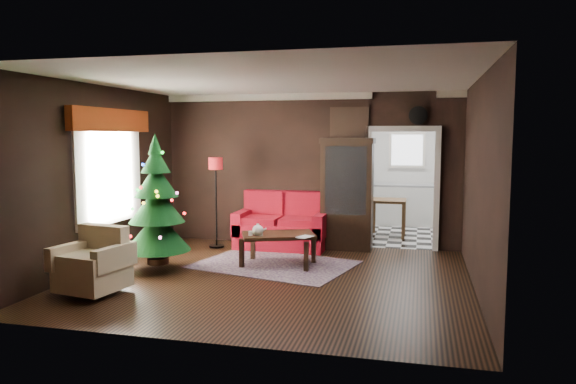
% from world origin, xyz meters
% --- Properties ---
extents(floor, '(5.50, 5.50, 0.00)m').
position_xyz_m(floor, '(0.00, 0.00, 0.00)').
color(floor, black).
rests_on(floor, ground).
extents(ceiling, '(5.50, 5.50, 0.00)m').
position_xyz_m(ceiling, '(0.00, 0.00, 2.80)').
color(ceiling, white).
rests_on(ceiling, ground).
extents(wall_back, '(5.50, 0.00, 5.50)m').
position_xyz_m(wall_back, '(0.00, 2.50, 1.40)').
color(wall_back, black).
rests_on(wall_back, ground).
extents(wall_front, '(5.50, 0.00, 5.50)m').
position_xyz_m(wall_front, '(0.00, -2.50, 1.40)').
color(wall_front, black).
rests_on(wall_front, ground).
extents(wall_left, '(0.00, 5.50, 5.50)m').
position_xyz_m(wall_left, '(-2.75, 0.00, 1.40)').
color(wall_left, black).
rests_on(wall_left, ground).
extents(wall_right, '(0.00, 5.50, 5.50)m').
position_xyz_m(wall_right, '(2.75, 0.00, 1.40)').
color(wall_right, black).
rests_on(wall_right, ground).
extents(doorway, '(1.10, 0.10, 2.10)m').
position_xyz_m(doorway, '(1.70, 2.50, 1.05)').
color(doorway, white).
rests_on(doorway, ground).
extents(left_window, '(0.05, 1.60, 1.40)m').
position_xyz_m(left_window, '(-2.71, 0.20, 1.45)').
color(left_window, white).
rests_on(left_window, wall_left).
extents(valance, '(0.12, 2.10, 0.35)m').
position_xyz_m(valance, '(-2.63, 0.20, 2.27)').
color(valance, maroon).
rests_on(valance, wall_left).
extents(kitchen_floor, '(3.00, 3.00, 0.00)m').
position_xyz_m(kitchen_floor, '(1.70, 4.00, 0.00)').
color(kitchen_floor, white).
rests_on(kitchen_floor, ground).
extents(kitchen_window, '(0.70, 0.06, 0.70)m').
position_xyz_m(kitchen_window, '(1.70, 5.45, 1.70)').
color(kitchen_window, white).
rests_on(kitchen_window, ground).
extents(rug, '(2.69, 2.22, 0.01)m').
position_xyz_m(rug, '(-0.19, 0.77, 0.01)').
color(rug, '#604454').
rests_on(rug, ground).
extents(loveseat, '(1.70, 0.90, 1.00)m').
position_xyz_m(loveseat, '(-0.40, 2.05, 0.50)').
color(loveseat, maroon).
rests_on(loveseat, ground).
extents(curio_cabinet, '(0.90, 0.45, 1.90)m').
position_xyz_m(curio_cabinet, '(0.75, 2.27, 0.95)').
color(curio_cabinet, black).
rests_on(curio_cabinet, ground).
extents(floor_lamp, '(0.32, 0.32, 1.62)m').
position_xyz_m(floor_lamp, '(-1.55, 1.77, 0.83)').
color(floor_lamp, black).
rests_on(floor_lamp, ground).
extents(christmas_tree, '(1.15, 1.15, 1.91)m').
position_xyz_m(christmas_tree, '(-1.83, 0.06, 1.05)').
color(christmas_tree, black).
rests_on(christmas_tree, ground).
extents(armchair, '(0.89, 0.89, 0.78)m').
position_xyz_m(armchair, '(-2.05, -1.29, 0.46)').
color(armchair, '#9D876B').
rests_on(armchair, ground).
extents(coffee_table, '(1.27, 1.02, 0.50)m').
position_xyz_m(coffee_table, '(-0.12, 0.76, 0.26)').
color(coffee_table, black).
rests_on(coffee_table, rug).
extents(teapot, '(0.25, 0.25, 0.18)m').
position_xyz_m(teapot, '(-0.37, 0.49, 0.60)').
color(teapot, silver).
rests_on(teapot, coffee_table).
extents(cup_a, '(0.09, 0.09, 0.06)m').
position_xyz_m(cup_a, '(-0.33, 0.51, 0.54)').
color(cup_a, silver).
rests_on(cup_a, coffee_table).
extents(cup_b, '(0.09, 0.09, 0.06)m').
position_xyz_m(cup_b, '(-0.49, 0.49, 0.54)').
color(cup_b, silver).
rests_on(cup_b, coffee_table).
extents(book, '(0.17, 0.09, 0.24)m').
position_xyz_m(book, '(0.27, 0.56, 0.63)').
color(book, tan).
rests_on(book, coffee_table).
extents(wall_clock, '(0.32, 0.32, 0.06)m').
position_xyz_m(wall_clock, '(1.95, 2.45, 2.38)').
color(wall_clock, white).
rests_on(wall_clock, wall_back).
extents(painting, '(0.62, 0.05, 0.52)m').
position_xyz_m(painting, '(0.75, 2.46, 2.25)').
color(painting, '#B97C51').
rests_on(painting, wall_back).
extents(kitchen_counter, '(1.80, 0.60, 0.90)m').
position_xyz_m(kitchen_counter, '(1.70, 5.20, 0.45)').
color(kitchen_counter, white).
rests_on(kitchen_counter, ground).
extents(kitchen_table, '(0.70, 0.70, 0.75)m').
position_xyz_m(kitchen_table, '(1.40, 3.70, 0.38)').
color(kitchen_table, brown).
rests_on(kitchen_table, ground).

